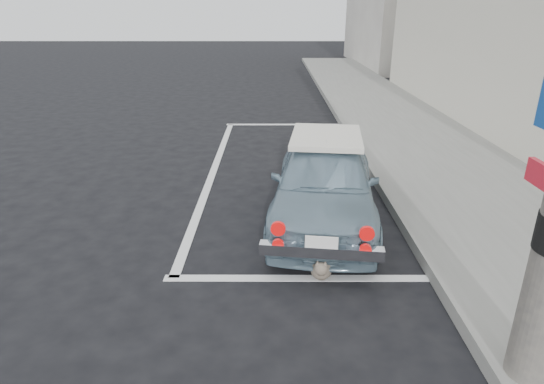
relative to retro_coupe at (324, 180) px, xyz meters
The scene contains 7 objects.
ground 1.42m from the retro_coupe, 129.96° to the right, with size 80.00×80.00×0.00m, color black.
sidewalk 2.61m from the retro_coupe, 22.97° to the left, with size 2.80×40.00×0.15m, color slate.
pline_rear 1.64m from the retro_coupe, 102.66° to the right, with size 3.00×0.12×0.01m, color silver.
pline_front 5.54m from the retro_coupe, 93.50° to the left, with size 3.00×0.12×0.01m, color silver.
pline_side 2.71m from the retro_coupe, 130.94° to the left, with size 0.12×7.00×0.01m, color silver.
retro_coupe is the anchor object (origin of this frame).
cat 1.55m from the retro_coupe, 96.54° to the right, with size 0.29×0.54×0.29m.
Camera 1 is at (0.15, -4.63, 2.64)m, focal length 30.00 mm.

